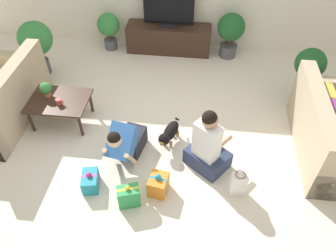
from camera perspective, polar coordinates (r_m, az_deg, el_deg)
The scene contains 18 objects.
ground_plane at distance 4.77m, azimuth -1.93°, elevation -1.75°, with size 16.00×16.00×0.00m, color beige.
sofa_right at distance 4.89m, azimuth 26.73°, elevation -1.16°, with size 0.94×1.73×0.88m.
coffee_table at distance 5.02m, azimuth -18.42°, elevation 3.93°, with size 0.86×0.65×0.41m.
tv_console at distance 6.48m, azimuth 0.13°, elevation 14.99°, with size 1.58×0.43×0.52m.
tv at distance 6.21m, azimuth 0.14°, elevation 19.84°, with size 0.91×0.20×0.76m.
potted_plant_back_left at distance 6.56m, azimuth -10.30°, elevation 16.56°, with size 0.42×0.42×0.72m.
potted_plant_back_right at distance 6.30m, azimuth 10.86°, elevation 15.94°, with size 0.50×0.50×0.84m.
potted_plant_corner_left at distance 6.07m, azimuth -22.05°, elevation 13.65°, with size 0.57×0.57×0.96m.
potted_plant_corner_right at distance 5.62m, azimuth 23.37°, elevation 9.36°, with size 0.47×0.47×0.84m.
person_kneeling at distance 4.29m, azimuth -7.35°, elevation -2.76°, with size 0.45×0.78×0.74m.
person_sitting at distance 4.17m, azimuth 6.92°, elevation -3.65°, with size 0.66×0.64×0.97m.
dog at distance 4.53m, azimuth 0.23°, elevation -1.26°, with size 0.29×0.58×0.32m.
gift_box_a at distance 4.24m, azimuth -13.36°, elevation -9.28°, with size 0.24×0.32×0.27m.
gift_box_b at distance 3.98m, azimuth -6.85°, elevation -12.01°, with size 0.30×0.24×0.34m.
gift_box_c at distance 4.06m, azimuth -1.70°, elevation -10.14°, with size 0.25×0.29×0.32m.
gift_bag_a at distance 4.10m, azimuth 12.14°, elevation -9.88°, with size 0.20×0.14×0.37m.
mug at distance 4.88m, azimuth -18.47°, elevation 4.02°, with size 0.12×0.08×0.09m.
tabletop_plant at distance 5.05m, azimuth -20.50°, elevation 6.08°, with size 0.17×0.17×0.22m.
Camera 1 is at (0.55, -3.27, 3.44)m, focal length 35.00 mm.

